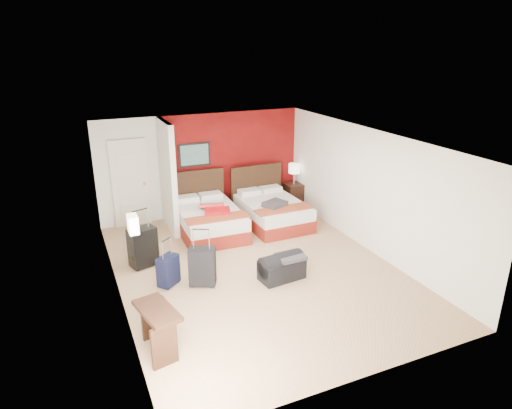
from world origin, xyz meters
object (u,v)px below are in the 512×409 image
red_suitcase_open (215,209)px  desk (159,330)px  table_lamp (294,174)px  suitcase_charcoal (202,268)px  nightstand (294,195)px  bed_left (209,221)px  bed_right (273,213)px  suitcase_navy (168,272)px  duffel_bag (282,269)px  suitcase_black (143,248)px

red_suitcase_open → desk: desk is taller
table_lamp → suitcase_charcoal: bearing=-139.2°
nightstand → bed_left: bearing=-164.1°
bed_right → desk: (-3.48, -3.56, 0.06)m
bed_right → nightstand: 1.34m
table_lamp → suitcase_navy: 4.84m
bed_left → bed_right: bed_left is taller
table_lamp → desk: size_ratio=0.65×
nightstand → desk: size_ratio=0.76×
bed_left → duffel_bag: bed_left is taller
bed_right → suitcase_navy: 3.46m
suitcase_charcoal → duffel_bag: bearing=10.7°
red_suitcase_open → suitcase_black: size_ratio=0.98×
duffel_bag → bed_left: bearing=96.4°
bed_left → duffel_bag: size_ratio=2.35×
bed_left → table_lamp: 2.75m
duffel_bag → desk: desk is taller
duffel_bag → bed_right: bearing=61.8°
bed_right → nightstand: (1.02, 0.87, 0.03)m
bed_right → red_suitcase_open: bearing=-179.9°
suitcase_navy → suitcase_black: bearing=67.2°
nightstand → suitcase_black: bearing=-158.2°
suitcase_black → suitcase_charcoal: suitcase_black is taller
bed_left → suitcase_charcoal: size_ratio=2.79×
bed_left → red_suitcase_open: (0.10, -0.10, 0.33)m
bed_right → duffel_bag: (-0.99, -2.43, -0.07)m
suitcase_black → suitcase_charcoal: (0.82, -1.14, -0.04)m
suitcase_navy → desk: bearing=-146.3°
red_suitcase_open → suitcase_charcoal: size_ratio=1.10×
table_lamp → duffel_bag: size_ratio=0.66×
suitcase_black → bed_right: bearing=-1.5°
nightstand → desk: 6.31m
duffel_bag → suitcase_charcoal: bearing=159.4°
nightstand → suitcase_navy: nightstand is taller
suitcase_navy → nightstand: bearing=-4.5°
bed_right → suitcase_charcoal: (-2.38, -2.07, 0.06)m
duffel_bag → desk: 2.73m
bed_right → desk: 4.97m
suitcase_charcoal → nightstand: bearing=66.2°
suitcase_navy → duffel_bag: (1.94, -0.59, -0.06)m
table_lamp → suitcase_black: size_ratio=0.70×
suitcase_black → duffel_bag: suitcase_black is taller
bed_left → suitcase_charcoal: suitcase_charcoal is taller
red_suitcase_open → nightstand: size_ratio=1.20×
suitcase_black → bed_left: bearing=13.7°
bed_right → suitcase_navy: size_ratio=3.46×
bed_left → suitcase_black: (-1.66, -1.01, 0.09)m
suitcase_black → table_lamp: bearing=5.5°
suitcase_charcoal → bed_right: bearing=66.3°
suitcase_navy → desk: desk is taller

